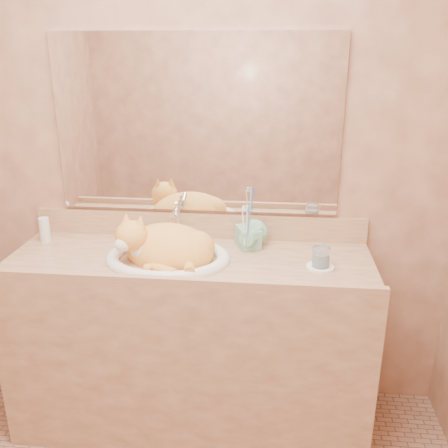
# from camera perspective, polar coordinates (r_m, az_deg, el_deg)

# --- Properties ---
(wall_back) EXTENTS (2.40, 0.02, 2.50)m
(wall_back) POSITION_cam_1_polar(r_m,az_deg,el_deg) (2.33, -3.08, 7.84)
(wall_back) COLOR brown
(wall_back) RESTS_ON ground
(vanity_counter) EXTENTS (1.60, 0.55, 0.85)m
(vanity_counter) POSITION_cam_1_polar(r_m,az_deg,el_deg) (2.40, -3.75, -13.30)
(vanity_counter) COLOR #8B5D3E
(vanity_counter) RESTS_ON floor
(mirror) EXTENTS (1.30, 0.02, 0.80)m
(mirror) POSITION_cam_1_polar(r_m,az_deg,el_deg) (2.29, -3.19, 11.20)
(mirror) COLOR white
(mirror) RESTS_ON wall_back
(sink_basin) EXTENTS (0.60, 0.52, 0.17)m
(sink_basin) POSITION_cam_1_polar(r_m,az_deg,el_deg) (2.16, -6.49, -2.02)
(sink_basin) COLOR white
(sink_basin) RESTS_ON vanity_counter
(faucet) EXTENTS (0.08, 0.14, 0.18)m
(faucet) POSITION_cam_1_polar(r_m,az_deg,el_deg) (2.34, -5.45, -0.01)
(faucet) COLOR silver
(faucet) RESTS_ON vanity_counter
(cat) EXTENTS (0.49, 0.44, 0.22)m
(cat) POSITION_cam_1_polar(r_m,az_deg,el_deg) (2.17, -6.91, -2.38)
(cat) COLOR orange
(cat) RESTS_ON sink_basin
(soap_dispenser) EXTENTS (0.12, 0.12, 0.20)m
(soap_dispenser) POSITION_cam_1_polar(r_m,az_deg,el_deg) (2.22, 3.32, -0.75)
(soap_dispenser) COLOR #6FB28F
(soap_dispenser) RESTS_ON vanity_counter
(toothbrush_cup) EXTENTS (0.16, 0.16, 0.11)m
(toothbrush_cup) POSITION_cam_1_polar(r_m,az_deg,el_deg) (2.23, 2.51, -1.90)
(toothbrush_cup) COLOR #6FB28F
(toothbrush_cup) RESTS_ON vanity_counter
(toothbrushes) EXTENTS (0.04, 0.04, 0.22)m
(toothbrushes) POSITION_cam_1_polar(r_m,az_deg,el_deg) (2.21, 2.54, -0.11)
(toothbrushes) COLOR silver
(toothbrushes) RESTS_ON toothbrush_cup
(saucer) EXTENTS (0.12, 0.12, 0.01)m
(saucer) POSITION_cam_1_polar(r_m,az_deg,el_deg) (2.13, 10.93, -4.85)
(saucer) COLOR white
(saucer) RESTS_ON vanity_counter
(water_glass) EXTENTS (0.07, 0.07, 0.08)m
(water_glass) POSITION_cam_1_polar(r_m,az_deg,el_deg) (2.11, 11.01, -3.68)
(water_glass) COLOR white
(water_glass) RESTS_ON saucer
(lotion_bottle) EXTENTS (0.05, 0.05, 0.12)m
(lotion_bottle) POSITION_cam_1_polar(r_m,az_deg,el_deg) (2.51, -19.82, -0.61)
(lotion_bottle) COLOR silver
(lotion_bottle) RESTS_ON vanity_counter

